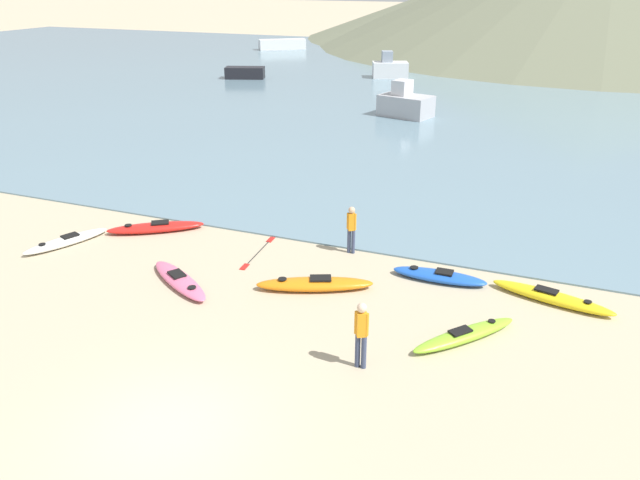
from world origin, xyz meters
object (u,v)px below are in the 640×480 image
moored_boat_2 (282,44)px  moored_boat_4 (245,73)px  moored_boat_0 (405,104)px  moored_boat_1 (536,59)px  kayak_on_sand_3 (67,241)px  kayak_on_sand_6 (465,335)px  kayak_on_sand_0 (439,276)px  kayak_on_sand_5 (315,284)px  kayak_on_sand_2 (156,227)px  moored_boat_3 (390,68)px  person_near_foreground (361,331)px  person_near_waterline (351,227)px  kayak_on_sand_4 (180,280)px  loose_paddle (258,253)px  kayak_on_sand_1 (552,297)px

moored_boat_2 → moored_boat_4: 22.81m
moored_boat_0 → moored_boat_1: size_ratio=0.76×
kayak_on_sand_3 → kayak_on_sand_6: (14.05, -0.98, 0.01)m
kayak_on_sand_0 → kayak_on_sand_5: (-3.35, -1.99, 0.03)m
kayak_on_sand_2 → kayak_on_sand_0: bearing=-0.2°
moored_boat_1 → moored_boat_2: 30.34m
kayak_on_sand_0 → moored_boat_3: (-12.65, 38.17, 0.71)m
kayak_on_sand_2 → kayak_on_sand_3: size_ratio=1.06×
moored_boat_1 → kayak_on_sand_3: bearing=-102.5°
kayak_on_sand_3 → kayak_on_sand_6: 14.08m
person_near_foreground → moored_boat_3: 45.05m
kayak_on_sand_6 → moored_boat_4: 44.29m
person_near_waterline → moored_boat_0: 22.11m
moored_boat_2 → moored_boat_4: size_ratio=1.45×
kayak_on_sand_5 → person_near_waterline: person_near_waterline is taller
kayak_on_sand_4 → kayak_on_sand_5: bearing=17.1°
kayak_on_sand_6 → loose_paddle: size_ratio=1.05×
kayak_on_sand_2 → moored_boat_3: moored_boat_3 is taller
kayak_on_sand_4 → person_near_foreground: person_near_foreground is taller
moored_boat_0 → moored_boat_2: size_ratio=0.69×
moored_boat_4 → loose_paddle: 37.86m
moored_boat_1 → moored_boat_3: moored_boat_3 is taller
kayak_on_sand_2 → kayak_on_sand_3: 3.09m
kayak_on_sand_6 → moored_boat_3: (-13.98, 41.29, 0.72)m
moored_boat_0 → kayak_on_sand_6: bearing=-71.9°
kayak_on_sand_0 → moored_boat_2: bearing=119.6°
kayak_on_sand_2 → kayak_on_sand_6: 12.27m
kayak_on_sand_4 → moored_boat_1: 54.21m
moored_boat_2 → loose_paddle: 60.34m
person_near_foreground → person_near_waterline: (-2.44, 6.24, -0.05)m
kayak_on_sand_0 → kayak_on_sand_2: size_ratio=0.89×
moored_boat_1 → moored_boat_2: size_ratio=0.90×
kayak_on_sand_1 → person_near_foreground: person_near_foreground is taller
person_near_waterline → loose_paddle: size_ratio=0.60×
kayak_on_sand_4 → person_near_waterline: person_near_waterline is taller
kayak_on_sand_5 → person_near_foreground: 4.26m
kayak_on_sand_5 → person_near_foreground: person_near_foreground is taller
kayak_on_sand_2 → person_near_foreground: 11.13m
kayak_on_sand_6 → moored_boat_0: moored_boat_0 is taller
kayak_on_sand_6 → kayak_on_sand_4: bearing=-179.4°
kayak_on_sand_3 → kayak_on_sand_5: size_ratio=0.88×
kayak_on_sand_3 → moored_boat_1: 54.05m
person_near_foreground → kayak_on_sand_4: bearing=162.4°
kayak_on_sand_4 → person_near_waterline: size_ratio=1.90×
kayak_on_sand_4 → kayak_on_sand_5: size_ratio=0.89×
moored_boat_1 → moored_boat_2: moored_boat_1 is taller
person_near_waterline → moored_boat_2: person_near_waterline is taller
kayak_on_sand_3 → kayak_on_sand_4: 5.49m
kayak_on_sand_1 → moored_boat_4: moored_boat_4 is taller
moored_boat_4 → loose_paddle: size_ratio=1.34×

